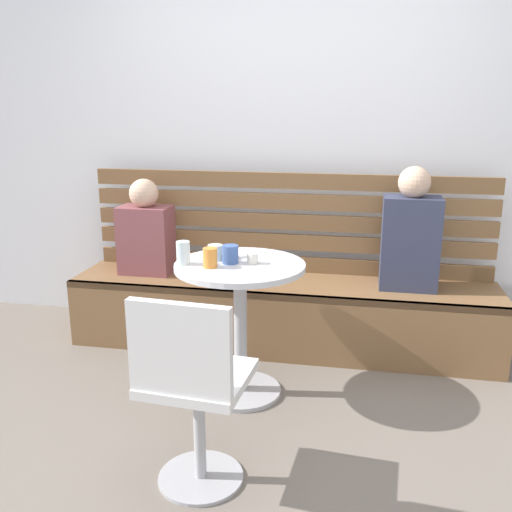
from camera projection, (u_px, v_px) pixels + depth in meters
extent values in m
plane|color=#70665B|center=(242.00, 453.00, 2.55)|extent=(8.00, 8.00, 0.00)
cube|color=silver|center=(293.00, 117.00, 3.72)|extent=(5.20, 0.10, 2.90)
cube|color=brown|center=(281.00, 314.00, 3.63)|extent=(2.70, 0.52, 0.44)
cube|color=brown|center=(276.00, 297.00, 3.35)|extent=(2.70, 0.04, 0.04)
cube|color=brown|center=(287.00, 264.00, 3.79)|extent=(2.65, 0.04, 0.10)
cube|color=brown|center=(287.00, 242.00, 3.75)|extent=(2.65, 0.04, 0.10)
cube|color=brown|center=(287.00, 222.00, 3.71)|extent=(2.65, 0.04, 0.10)
cube|color=brown|center=(288.00, 201.00, 3.67)|extent=(2.65, 0.04, 0.10)
cube|color=brown|center=(288.00, 181.00, 3.64)|extent=(2.65, 0.04, 0.10)
cylinder|color=#ADADB2|center=(241.00, 390.00, 3.08)|extent=(0.44, 0.44, 0.02)
cylinder|color=#ADADB2|center=(240.00, 330.00, 2.99)|extent=(0.07, 0.07, 0.69)
cylinder|color=silver|center=(240.00, 266.00, 2.89)|extent=(0.68, 0.68, 0.03)
cylinder|color=#ADADB2|center=(201.00, 477.00, 2.37)|extent=(0.36, 0.36, 0.02)
cylinder|color=#ADADB2|center=(200.00, 432.00, 2.32)|extent=(0.05, 0.05, 0.45)
cube|color=silver|center=(198.00, 378.00, 2.25)|extent=(0.43, 0.43, 0.04)
cube|color=silver|center=(179.00, 350.00, 2.04)|extent=(0.40, 0.07, 0.36)
cube|color=#333851|center=(410.00, 243.00, 3.38)|extent=(0.34, 0.22, 0.56)
sphere|color=#DBB293|center=(414.00, 182.00, 3.28)|extent=(0.19, 0.19, 0.19)
cube|color=brown|center=(146.00, 240.00, 3.71)|extent=(0.34, 0.22, 0.45)
sphere|color=#DBB293|center=(144.00, 193.00, 3.63)|extent=(0.19, 0.19, 0.19)
cylinder|color=#3D5B9E|center=(230.00, 254.00, 2.88)|extent=(0.08, 0.08, 0.09)
cylinder|color=silver|center=(215.00, 252.00, 2.95)|extent=(0.08, 0.08, 0.08)
cylinder|color=silver|center=(253.00, 258.00, 2.88)|extent=(0.06, 0.06, 0.05)
cylinder|color=orange|center=(210.00, 258.00, 2.81)|extent=(0.07, 0.07, 0.10)
cylinder|color=silver|center=(183.00, 253.00, 2.86)|extent=(0.07, 0.07, 0.12)
cylinder|color=white|center=(238.00, 253.00, 3.06)|extent=(0.17, 0.17, 0.01)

